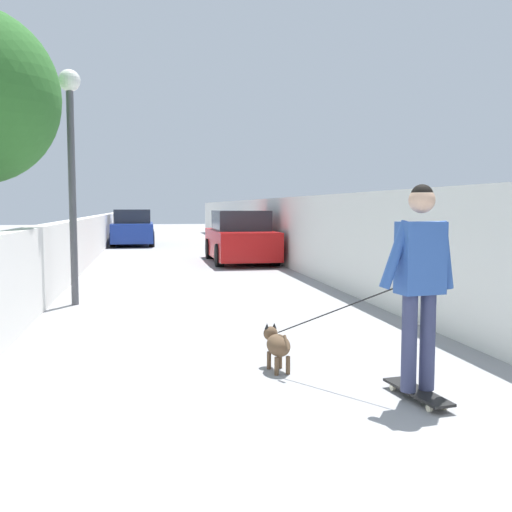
{
  "coord_description": "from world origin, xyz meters",
  "views": [
    {
      "loc": [
        -1.65,
        1.05,
        1.65
      ],
      "look_at": [
        5.82,
        -0.36,
        1.0
      ],
      "focal_mm": 40.36,
      "sensor_mm": 36.0,
      "label": 1
    }
  ],
  "objects_px": {
    "person_skateboarder": "(420,271)",
    "car_far": "(133,229)",
    "car_near": "(240,238)",
    "lamp_post": "(71,143)",
    "skateboard": "(417,392)",
    "dog": "(278,344)"
  },
  "relations": [
    {
      "from": "person_skateboarder",
      "to": "car_far",
      "type": "xyz_separation_m",
      "value": [
        20.97,
        2.87,
        -0.4
      ]
    },
    {
      "from": "lamp_post",
      "to": "car_near",
      "type": "distance_m",
      "value": 8.2
    },
    {
      "from": "skateboard",
      "to": "car_near",
      "type": "distance_m",
      "value": 12.5
    },
    {
      "from": "person_skateboarder",
      "to": "dog",
      "type": "distance_m",
      "value": 1.68
    },
    {
      "from": "lamp_post",
      "to": "skateboard",
      "type": "distance_m",
      "value": 7.07
    },
    {
      "from": "lamp_post",
      "to": "car_near",
      "type": "bearing_deg",
      "value": -29.76
    },
    {
      "from": "lamp_post",
      "to": "car_far",
      "type": "xyz_separation_m",
      "value": [
        15.4,
        -0.6,
        -1.99
      ]
    },
    {
      "from": "lamp_post",
      "to": "car_near",
      "type": "xyz_separation_m",
      "value": [
        6.9,
        -3.95,
        -1.99
      ]
    },
    {
      "from": "person_skateboarder",
      "to": "car_far",
      "type": "relative_size",
      "value": 0.43
    },
    {
      "from": "skateboard",
      "to": "car_near",
      "type": "bearing_deg",
      "value": -2.18
    },
    {
      "from": "skateboard",
      "to": "dog",
      "type": "xyz_separation_m",
      "value": [
        1.08,
        0.98,
        0.21
      ]
    },
    {
      "from": "lamp_post",
      "to": "person_skateboarder",
      "type": "relative_size",
      "value": 2.22
    },
    {
      "from": "car_near",
      "to": "dog",
      "type": "bearing_deg",
      "value": 172.73
    },
    {
      "from": "skateboard",
      "to": "car_far",
      "type": "height_order",
      "value": "car_far"
    },
    {
      "from": "dog",
      "to": "lamp_post",
      "type": "bearing_deg",
      "value": 29.05
    },
    {
      "from": "person_skateboarder",
      "to": "car_far",
      "type": "height_order",
      "value": "person_skateboarder"
    },
    {
      "from": "person_skateboarder",
      "to": "car_near",
      "type": "relative_size",
      "value": 0.43
    },
    {
      "from": "person_skateboarder",
      "to": "car_near",
      "type": "xyz_separation_m",
      "value": [
        12.48,
        -0.47,
        -0.4
      ]
    },
    {
      "from": "lamp_post",
      "to": "car_far",
      "type": "bearing_deg",
      "value": -2.23
    },
    {
      "from": "skateboard",
      "to": "dog",
      "type": "bearing_deg",
      "value": 42.2
    },
    {
      "from": "lamp_post",
      "to": "car_far",
      "type": "height_order",
      "value": "lamp_post"
    },
    {
      "from": "dog",
      "to": "person_skateboarder",
      "type": "bearing_deg",
      "value": -137.8
    }
  ]
}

